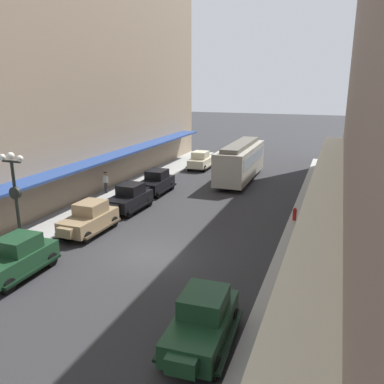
% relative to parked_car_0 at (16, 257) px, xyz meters
% --- Properties ---
extents(ground_plane, '(200.00, 200.00, 0.00)m').
position_rel_parked_car_0_xyz_m(ground_plane, '(4.73, 4.21, -0.94)').
color(ground_plane, '#2D2D30').
extents(sidewalk_left, '(3.00, 60.00, 0.15)m').
position_rel_parked_car_0_xyz_m(sidewalk_left, '(-2.77, 4.21, -0.87)').
color(sidewalk_left, '#A8A59E').
rests_on(sidewalk_left, ground).
extents(sidewalk_right, '(3.00, 60.00, 0.15)m').
position_rel_parked_car_0_xyz_m(sidewalk_right, '(12.23, 4.21, -0.87)').
color(sidewalk_right, '#A8A59E').
rests_on(sidewalk_right, ground).
extents(parked_car_0, '(2.19, 4.28, 1.84)m').
position_rel_parked_car_0_xyz_m(parked_car_0, '(0.00, 0.00, 0.00)').
color(parked_car_0, '#193D23').
rests_on(parked_car_0, ground).
extents(parked_car_1, '(2.31, 4.32, 1.84)m').
position_rel_parked_car_0_xyz_m(parked_car_1, '(9.54, -1.72, 0.00)').
color(parked_car_1, '#193D23').
rests_on(parked_car_1, ground).
extents(parked_car_2, '(2.19, 4.28, 1.84)m').
position_rel_parked_car_0_xyz_m(parked_car_2, '(-0.04, 5.72, 0.00)').
color(parked_car_2, '#997F5B').
rests_on(parked_car_2, ground).
extents(parked_car_3, '(2.24, 4.29, 1.84)m').
position_rel_parked_car_0_xyz_m(parked_car_3, '(0.08, 10.31, 0.00)').
color(parked_car_3, black).
rests_on(parked_car_3, ground).
extents(parked_car_4, '(2.17, 4.27, 1.84)m').
position_rel_parked_car_0_xyz_m(parked_car_4, '(-0.16, 15.06, 0.00)').
color(parked_car_4, black).
rests_on(parked_car_4, ground).
extents(parked_car_5, '(2.19, 4.28, 1.84)m').
position_rel_parked_car_0_xyz_m(parked_car_5, '(0.19, 25.06, 0.00)').
color(parked_car_5, beige).
rests_on(parked_car_5, ground).
extents(streetcar, '(2.58, 9.62, 3.46)m').
position_rel_parked_car_0_xyz_m(streetcar, '(5.17, 21.48, 0.96)').
color(streetcar, '#ADA899').
rests_on(streetcar, ground).
extents(lamp_post_with_clock, '(1.42, 0.44, 5.16)m').
position_rel_parked_car_0_xyz_m(lamp_post_with_clock, '(-1.67, 2.05, 2.04)').
color(lamp_post_with_clock, black).
rests_on(lamp_post_with_clock, sidewalk_left).
extents(fire_hydrant, '(0.24, 0.24, 0.82)m').
position_rel_parked_car_0_xyz_m(fire_hydrant, '(11.08, 11.79, -0.38)').
color(fire_hydrant, '#B21E19').
rests_on(fire_hydrant, sidewalk_right).
extents(pedestrian_0, '(0.36, 0.28, 1.67)m').
position_rel_parked_car_0_xyz_m(pedestrian_0, '(12.37, 9.10, 0.07)').
color(pedestrian_0, '#4C4238').
rests_on(pedestrian_0, sidewalk_right).
extents(pedestrian_1, '(0.36, 0.28, 1.67)m').
position_rel_parked_car_0_xyz_m(pedestrian_1, '(12.59, 23.77, 0.07)').
color(pedestrian_1, '#4C4238').
rests_on(pedestrian_1, sidewalk_right).
extents(pedestrian_3, '(0.36, 0.24, 1.64)m').
position_rel_parked_car_0_xyz_m(pedestrian_3, '(12.12, 9.46, 0.05)').
color(pedestrian_3, slate).
rests_on(pedestrian_3, sidewalk_right).
extents(pedestrian_4, '(0.36, 0.28, 1.67)m').
position_rel_parked_car_0_xyz_m(pedestrian_4, '(-3.64, 13.19, 0.07)').
color(pedestrian_4, '#2D2D33').
rests_on(pedestrian_4, sidewalk_left).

